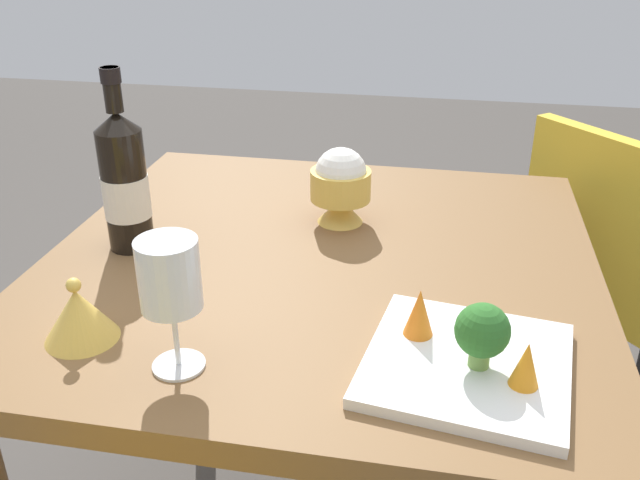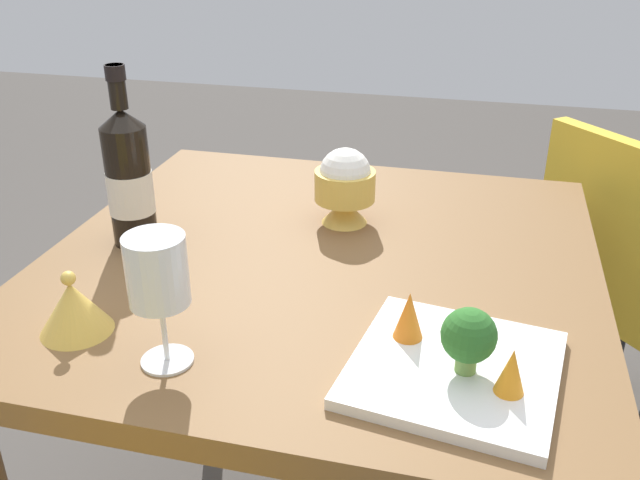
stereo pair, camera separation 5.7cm
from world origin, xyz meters
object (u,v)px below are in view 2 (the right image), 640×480
Objects in this scene: wine_bottle at (129,177)px; serving_plate at (454,369)px; rice_bowl at (345,185)px; carrot_garnish_left at (511,371)px; chair_near_window at (628,272)px; wine_glass at (157,274)px; broccoli_floret at (469,337)px; carrot_garnish_right at (409,315)px; rice_bowl_lid at (73,307)px.

serving_plate is at bearing 156.28° from wine_bottle.
rice_bowl reaches higher than carrot_garnish_left.
chair_near_window is 4.75× the size of wine_glass.
broccoli_floret is at bearing 138.68° from serving_plate.
wine_bottle is at bearing -23.72° from serving_plate.
wine_bottle reaches higher than carrot_garnish_right.
rice_bowl_lid reaches higher than carrot_garnish_right.
wine_bottle is 1.08× the size of serving_plate.
broccoli_floret is at bearing -28.76° from carrot_garnish_left.
chair_near_window is 0.91m from carrot_garnish_left.
broccoli_floret is 1.29× the size of carrot_garnish_right.
wine_glass is at bearing 2.97° from carrot_garnish_left.
chair_near_window is 1.12m from wine_bottle.
rice_bowl is 0.54m from carrot_garnish_left.
rice_bowl reaches higher than chair_near_window.
chair_near_window is 2.78× the size of wine_bottle.
wine_glass is at bearing 166.82° from rice_bowl_lid.
rice_bowl is 1.65× the size of broccoli_floret.
carrot_garnish_left is at bearing -60.87° from chair_near_window.
rice_bowl_lid is 1.17× the size of broccoli_floret.
rice_bowl_lid is 0.35× the size of serving_plate.
wine_glass is 0.32m from carrot_garnish_right.
wine_bottle is 0.63m from serving_plate.
chair_near_window reaches higher than carrot_garnish_right.
wine_bottle reaches higher than rice_bowl.
wine_glass reaches higher than carrot_garnish_right.
broccoli_floret reaches higher than serving_plate.
wine_bottle is at bearing 26.36° from rice_bowl.
rice_bowl is 1.42× the size of rice_bowl_lid.
wine_bottle reaches higher than chair_near_window.
carrot_garnish_right is at bearing -34.70° from serving_plate.
wine_bottle is 0.54m from carrot_garnish_right.
chair_near_window is 0.91m from broccoli_floret.
rice_bowl reaches higher than rice_bowl_lid.
carrot_garnish_right is (0.07, -0.04, 0.04)m from serving_plate.
carrot_garnish_right is (0.42, 0.74, 0.28)m from chair_near_window.
wine_bottle is at bearing -101.24° from chair_near_window.
broccoli_floret is at bearing 119.72° from rice_bowl.
wine_glass is 0.50m from rice_bowl.
rice_bowl is at bearing -56.99° from carrot_garnish_left.
wine_glass is 0.18m from rice_bowl_lid.
wine_bottle reaches higher than wine_glass.
wine_bottle is 0.37m from wine_glass.
wine_bottle is 4.58× the size of carrot_garnish_right.
carrot_garnish_right is at bearing -170.91° from rice_bowl_lid.
wine_glass is at bearing -81.72° from chair_near_window.
rice_bowl_lid is 0.53m from broccoli_floret.
wine_bottle is 1.71× the size of wine_glass.
broccoli_floret is (0.34, 0.79, 0.29)m from chair_near_window.
serving_plate is (-0.36, -0.06, -0.12)m from wine_glass.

